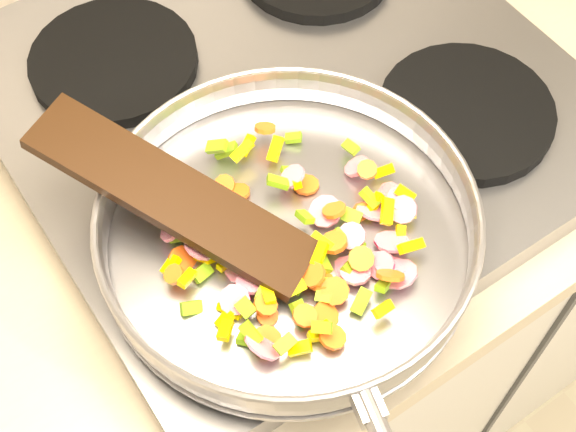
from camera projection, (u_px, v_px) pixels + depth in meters
cooktop at (286, 102)px, 0.91m from camera, size 0.60×0.60×0.04m
grate_fl at (247, 237)px, 0.78m from camera, size 0.19×0.19×0.02m
grate_fr at (466, 112)px, 0.86m from camera, size 0.19×0.19×0.02m
grate_bl at (114, 61)px, 0.90m from camera, size 0.19×0.19×0.02m
saute_pan at (289, 228)px, 0.74m from camera, size 0.39×0.55×0.05m
vegetable_heap at (292, 245)px, 0.74m from camera, size 0.25×0.25×0.05m
wooden_spatula at (172, 195)px, 0.73m from camera, size 0.19×0.28×0.07m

